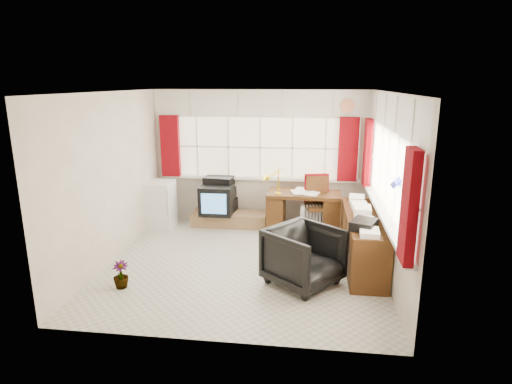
# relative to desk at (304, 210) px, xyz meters

# --- Properties ---
(ground) EXTENTS (4.00, 4.00, 0.00)m
(ground) POSITION_rel_desk_xyz_m (-0.84, -1.49, -0.41)
(ground) COLOR beige
(ground) RESTS_ON ground
(room_walls) EXTENTS (4.00, 4.00, 4.00)m
(room_walls) POSITION_rel_desk_xyz_m (-0.84, -1.49, 1.09)
(room_walls) COLOR beige
(room_walls) RESTS_ON ground
(window_back) EXTENTS (3.70, 0.12, 3.60)m
(window_back) POSITION_rel_desk_xyz_m (-0.84, 0.46, 0.53)
(window_back) COLOR #FFF0C9
(window_back) RESTS_ON room_walls
(window_right) EXTENTS (0.12, 3.70, 3.60)m
(window_right) POSITION_rel_desk_xyz_m (1.10, -1.49, 0.53)
(window_right) COLOR #FFF0C9
(window_right) RESTS_ON room_walls
(curtains) EXTENTS (3.83, 3.83, 1.15)m
(curtains) POSITION_rel_desk_xyz_m (0.09, -0.56, 1.04)
(curtains) COLOR maroon
(curtains) RESTS_ON room_walls
(overhead_cabinets) EXTENTS (3.98, 3.98, 0.48)m
(overhead_cabinets) POSITION_rel_desk_xyz_m (0.14, -0.51, 1.84)
(overhead_cabinets) COLOR silver
(overhead_cabinets) RESTS_ON room_walls
(desk) EXTENTS (1.30, 0.68, 0.77)m
(desk) POSITION_rel_desk_xyz_m (0.00, 0.00, 0.00)
(desk) COLOR #4C2C12
(desk) RESTS_ON ground
(desk_lamp) EXTENTS (0.20, 0.18, 0.46)m
(desk_lamp) POSITION_rel_desk_xyz_m (-0.45, -0.16, 0.65)
(desk_lamp) COLOR yellow
(desk_lamp) RESTS_ON desk
(task_chair) EXTENTS (0.53, 0.55, 1.06)m
(task_chair) POSITION_rel_desk_xyz_m (0.24, 0.01, 0.15)
(task_chair) COLOR black
(task_chair) RESTS_ON ground
(office_chair) EXTENTS (1.20, 1.20, 0.79)m
(office_chair) POSITION_rel_desk_xyz_m (0.04, -2.04, -0.02)
(office_chair) COLOR black
(office_chair) RESTS_ON ground
(radiator) EXTENTS (0.39, 0.20, 0.55)m
(radiator) POSITION_rel_desk_xyz_m (0.17, -0.14, -0.19)
(radiator) COLOR white
(radiator) RESTS_ON ground
(credenza) EXTENTS (0.50, 2.00, 0.85)m
(credenza) POSITION_rel_desk_xyz_m (0.89, -1.29, -0.01)
(credenza) COLOR #4C2C12
(credenza) RESTS_ON ground
(file_tray) EXTENTS (0.41, 0.46, 0.12)m
(file_tray) POSITION_rel_desk_xyz_m (0.82, -1.86, 0.40)
(file_tray) COLOR black
(file_tray) RESTS_ON credenza
(tv_bench) EXTENTS (1.40, 0.50, 0.25)m
(tv_bench) POSITION_rel_desk_xyz_m (-1.39, 0.23, -0.29)
(tv_bench) COLOR #9E734F
(tv_bench) RESTS_ON ground
(crt_tv) EXTENTS (0.60, 0.57, 0.54)m
(crt_tv) POSITION_rel_desk_xyz_m (-1.60, 0.12, 0.11)
(crt_tv) COLOR black
(crt_tv) RESTS_ON tv_bench
(hifi_stack) EXTENTS (0.67, 0.47, 0.66)m
(hifi_stack) POSITION_rel_desk_xyz_m (-1.60, 0.33, 0.15)
(hifi_stack) COLOR black
(hifi_stack) RESTS_ON tv_bench
(mini_fridge) EXTENTS (0.52, 0.52, 0.87)m
(mini_fridge) POSITION_rel_desk_xyz_m (-2.64, -0.07, 0.03)
(mini_fridge) COLOR white
(mini_fridge) RESTS_ON ground
(spray_bottle_a) EXTENTS (0.16, 0.16, 0.30)m
(spray_bottle_a) POSITION_rel_desk_xyz_m (-1.40, 0.11, -0.26)
(spray_bottle_a) COLOR silver
(spray_bottle_a) RESTS_ON ground
(spray_bottle_b) EXTENTS (0.10, 0.10, 0.17)m
(spray_bottle_b) POSITION_rel_desk_xyz_m (-0.46, -0.61, -0.32)
(spray_bottle_b) COLOR #99E4D8
(spray_bottle_b) RESTS_ON ground
(flower_vase) EXTENTS (0.24, 0.24, 0.36)m
(flower_vase) POSITION_rel_desk_xyz_m (-2.33, -2.45, -0.23)
(flower_vase) COLOR black
(flower_vase) RESTS_ON ground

